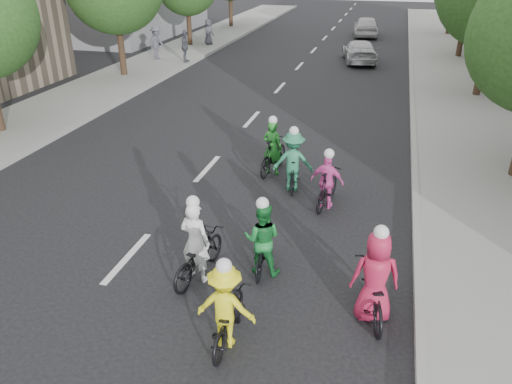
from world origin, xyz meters
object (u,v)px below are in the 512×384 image
at_px(cyclist_2, 293,165).
at_px(cyclist_4, 197,251).
at_px(spectator_0, 157,43).
at_px(cyclist_1, 263,244).
at_px(spectator_2, 209,32).
at_px(follow_car_trail, 366,26).
at_px(cyclist_5, 227,312).
at_px(spectator_1, 185,47).
at_px(cyclist_3, 273,153).
at_px(follow_car_lead, 359,51).
at_px(cyclist_6, 327,185).
at_px(cyclist_0, 374,285).

height_order(cyclist_2, cyclist_4, cyclist_4).
distance_m(cyclist_2, spectator_0, 18.30).
distance_m(cyclist_1, spectator_2, 26.05).
distance_m(follow_car_trail, spectator_2, 12.16).
distance_m(cyclist_5, spectator_1, 22.42).
bearing_deg(cyclist_4, cyclist_5, 134.65).
height_order(cyclist_3, spectator_2, cyclist_3).
distance_m(cyclist_1, follow_car_lead, 21.68).
height_order(cyclist_3, follow_car_lead, cyclist_3).
height_order(cyclist_3, spectator_1, spectator_1).
bearing_deg(cyclist_2, spectator_0, -62.03).
bearing_deg(cyclist_6, cyclist_5, 89.80).
relative_size(cyclist_0, cyclist_2, 1.04).
distance_m(cyclist_2, cyclist_3, 1.24).
height_order(cyclist_6, follow_car_lead, cyclist_6).
distance_m(cyclist_0, cyclist_3, 6.60).
relative_size(cyclist_4, spectator_2, 1.19).
xyz_separation_m(cyclist_0, cyclist_6, (-1.39, 4.04, -0.07)).
relative_size(cyclist_4, spectator_0, 1.01).
relative_size(cyclist_5, follow_car_lead, 0.40).
relative_size(cyclist_0, spectator_0, 1.01).
distance_m(cyclist_1, cyclist_6, 3.32).
xyz_separation_m(cyclist_5, cyclist_6, (0.93, 5.36, -0.02)).
xyz_separation_m(spectator_0, spectator_1, (1.88, -0.34, -0.10)).
bearing_deg(spectator_2, spectator_0, -172.54).
height_order(cyclist_0, cyclist_3, cyclist_0).
xyz_separation_m(cyclist_0, follow_car_lead, (-2.08, 22.52, -0.05)).
bearing_deg(spectator_1, follow_car_trail, -49.21).
relative_size(cyclist_6, spectator_2, 1.08).
bearing_deg(cyclist_6, cyclist_1, 84.43).
distance_m(cyclist_3, spectator_1, 15.73).
bearing_deg(cyclist_5, cyclist_3, -84.26).
height_order(cyclist_0, cyclist_1, cyclist_0).
relative_size(cyclist_1, spectator_0, 0.91).
bearing_deg(cyclist_4, cyclist_0, -175.53).
distance_m(cyclist_5, follow_car_lead, 23.84).
distance_m(follow_car_lead, spectator_1, 10.02).
bearing_deg(follow_car_trail, cyclist_0, 88.96).
relative_size(cyclist_2, follow_car_trail, 0.43).
bearing_deg(spectator_2, cyclist_1, -137.98).
bearing_deg(cyclist_3, follow_car_trail, -81.16).
relative_size(cyclist_5, cyclist_6, 0.97).
relative_size(cyclist_6, spectator_1, 1.03).
bearing_deg(spectator_0, cyclist_0, -136.32).
bearing_deg(spectator_0, spectator_2, -2.91).
height_order(cyclist_2, spectator_0, spectator_0).
height_order(cyclist_1, spectator_2, spectator_2).
xyz_separation_m(cyclist_2, spectator_0, (-10.94, 14.67, 0.38)).
distance_m(cyclist_4, cyclist_5, 1.98).
bearing_deg(cyclist_4, cyclist_1, -146.22).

